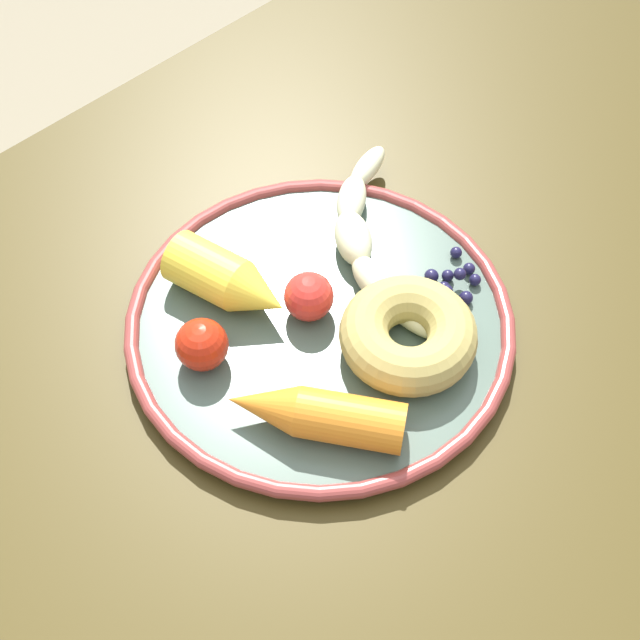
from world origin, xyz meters
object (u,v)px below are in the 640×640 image
object	(u,v)px
dining_table	(319,416)
blueberry_pile	(452,281)
carrot_yellow	(229,281)
plate	(320,322)
tomato_mid	(202,345)
banana	(367,238)
donut	(408,335)
carrot_orange	(315,414)
tomato_near	(309,297)

from	to	relation	value
dining_table	blueberry_pile	bearing A→B (deg)	-13.74
dining_table	carrot_yellow	world-z (taller)	carrot_yellow
plate	tomato_mid	distance (m)	0.10
blueberry_pile	dining_table	bearing A→B (deg)	166.26
banana	donut	bearing A→B (deg)	-119.57
carrot_orange	donut	bearing A→B (deg)	-0.35
plate	carrot_orange	distance (m)	0.10
banana	blueberry_pile	bearing A→B (deg)	-75.93
banana	blueberry_pile	world-z (taller)	banana
blueberry_pile	tomato_mid	distance (m)	0.21
donut	tomato_mid	world-z (taller)	tomato_mid
dining_table	donut	distance (m)	0.14
banana	tomato_mid	bearing A→B (deg)	176.76
dining_table	donut	world-z (taller)	donut
carrot_orange	dining_table	bearing A→B (deg)	42.63
blueberry_pile	tomato_mid	world-z (taller)	tomato_mid
plate	tomato_mid	bearing A→B (deg)	158.26
tomato_near	tomato_mid	size ratio (longest dim) A/B	0.97
banana	carrot_yellow	size ratio (longest dim) A/B	1.71
dining_table	blueberry_pile	xyz separation A→B (m)	(0.12, -0.03, 0.11)
carrot_orange	donut	distance (m)	0.10
carrot_yellow	blueberry_pile	world-z (taller)	carrot_yellow
donut	tomato_mid	bearing A→B (deg)	138.95
carrot_orange	carrot_yellow	xyz separation A→B (m)	(0.04, 0.13, 0.00)
carrot_orange	blueberry_pile	size ratio (longest dim) A/B	2.13
carrot_yellow	tomato_mid	xyz separation A→B (m)	(-0.05, -0.03, -0.00)
carrot_orange	blueberry_pile	distance (m)	0.17
dining_table	blueberry_pile	size ratio (longest dim) A/B	20.15
carrot_yellow	tomato_mid	distance (m)	0.06
donut	banana	bearing A→B (deg)	60.43
banana	carrot_orange	world-z (taller)	carrot_orange
donut	tomato_near	distance (m)	0.08
plate	blueberry_pile	bearing A→B (deg)	-27.08
dining_table	banana	xyz separation A→B (m)	(0.10, 0.05, 0.11)
blueberry_pile	plate	bearing A→B (deg)	152.92
carrot_orange	banana	bearing A→B (deg)	31.37
donut	blueberry_pile	size ratio (longest dim) A/B	1.77
carrot_orange	tomato_near	world-z (taller)	tomato_near
plate	tomato_near	xyz separation A→B (m)	(-0.00, 0.01, 0.02)
dining_table	tomato_mid	xyz separation A→B (m)	(-0.07, 0.06, 0.12)
tomato_near	banana	bearing A→B (deg)	9.78
plate	banana	size ratio (longest dim) A/B	1.66
plate	carrot_orange	size ratio (longest dim) A/B	2.44
carrot_yellow	blueberry_pile	bearing A→B (deg)	-40.90
dining_table	banana	size ratio (longest dim) A/B	6.41
banana	tomato_mid	xyz separation A→B (m)	(-0.17, 0.01, 0.01)
blueberry_pile	carrot_orange	bearing A→B (deg)	-174.99
carrot_yellow	tomato_mid	world-z (taller)	carrot_yellow
dining_table	plate	distance (m)	0.10
banana	carrot_orange	distance (m)	0.18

